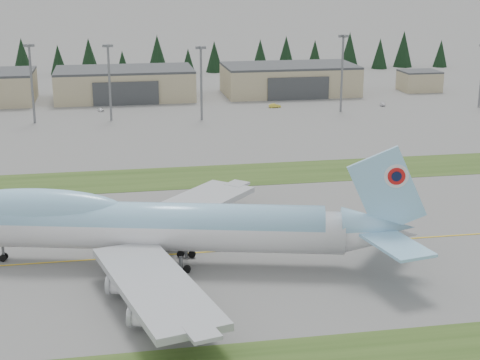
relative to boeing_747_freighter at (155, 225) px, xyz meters
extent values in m
plane|color=slate|center=(14.46, 3.67, -6.56)|extent=(7000.00, 7000.00, 0.00)
cube|color=#304A1A|center=(14.46, 48.67, -6.56)|extent=(400.00, 18.00, 0.08)
cube|color=gold|center=(14.46, 3.67, -6.56)|extent=(400.00, 0.40, 0.02)
cylinder|color=silver|center=(0.73, -0.18, -0.64)|extent=(57.06, 20.02, 6.63)
cylinder|color=#92CCF0|center=(-0.26, 0.06, 0.58)|extent=(52.97, 18.56, 6.12)
ellipsoid|color=#92CCF0|center=(-18.09, 4.43, 2.52)|extent=(28.68, 12.16, 6.12)
cone|color=silver|center=(33.42, -8.18, -0.64)|extent=(13.43, 9.22, 6.50)
cone|color=#92CCF0|center=(33.42, -8.18, 0.58)|extent=(12.31, 8.41, 5.92)
cube|color=#92CCF0|center=(34.42, -8.43, 6.29)|extent=(12.14, 3.53, 14.08)
cylinder|color=silver|center=(35.70, -8.32, 8.74)|extent=(3.62, 1.07, 3.67)
cylinder|color=red|center=(35.73, -8.22, 8.74)|extent=(2.62, 0.83, 2.65)
cylinder|color=#0C1433|center=(35.75, -8.12, 8.74)|extent=(1.53, 0.56, 1.53)
cube|color=#92CCF0|center=(36.86, -2.72, -0.03)|extent=(11.80, 12.58, 0.47)
cube|color=#92CCF0|center=(33.95, -14.61, -0.03)|extent=(8.19, 12.20, 0.47)
cube|color=#A4A7AC|center=(6.71, 15.68, -2.48)|extent=(27.61, 29.28, 1.02)
cube|color=#A4A7AC|center=(-1.29, -17.01, -2.48)|extent=(16.92, 32.04, 1.02)
cylinder|color=silver|center=(1.19, 12.84, -4.42)|extent=(5.76, 3.74, 2.55)
cylinder|color=silver|center=(8.30, 20.86, -4.42)|extent=(5.76, 3.74, 2.55)
cylinder|color=silver|center=(-4.88, -11.93, -4.42)|extent=(5.76, 3.74, 2.55)
cylinder|color=silver|center=(-2.28, -22.34, -4.42)|extent=(5.76, 3.74, 2.55)
cylinder|color=slate|center=(-24.04, 5.89, -5.34)|extent=(0.54, 0.54, 2.45)
cylinder|color=slate|center=(-0.03, 3.16, -5.23)|extent=(0.69, 0.69, 2.65)
cylinder|color=slate|center=(-1.48, -2.79, -5.23)|extent=(0.69, 0.69, 2.65)
cylinder|color=slate|center=(4.92, 1.94, -5.23)|extent=(0.69, 0.69, 2.65)
cylinder|color=slate|center=(3.47, -4.00, -5.23)|extent=(0.69, 0.69, 2.65)
cylinder|color=black|center=(-24.14, 5.49, -6.00)|extent=(1.17, 0.61, 1.12)
cylinder|color=black|center=(-23.94, 6.28, -6.00)|extent=(1.17, 0.61, 1.12)
cylinder|color=black|center=(-0.03, 3.16, -5.95)|extent=(1.31, 0.79, 1.22)
cylinder|color=black|center=(-1.48, -2.79, -5.95)|extent=(1.31, 0.79, 1.22)
cylinder|color=black|center=(4.92, 1.94, -5.95)|extent=(1.31, 0.79, 1.22)
cylinder|color=black|center=(3.47, -4.00, -5.95)|extent=(1.31, 0.79, 1.22)
cube|color=tan|center=(-0.54, 153.67, -1.56)|extent=(48.00, 26.00, 10.00)
cube|color=#36393B|center=(-0.54, 153.67, 3.84)|extent=(48.00, 26.00, 0.80)
cube|color=#36393B|center=(-0.54, 140.37, -2.56)|extent=(22.08, 0.60, 8.00)
cube|color=tan|center=(59.46, 153.67, -1.56)|extent=(48.00, 26.00, 10.00)
cube|color=#36393B|center=(59.46, 153.67, 3.84)|extent=(48.00, 26.00, 0.80)
cube|color=#36393B|center=(59.46, 140.37, -2.56)|extent=(22.08, 0.60, 8.00)
cube|color=tan|center=(109.46, 151.67, -3.06)|extent=(14.00, 12.00, 7.00)
cube|color=#36393B|center=(109.46, 151.67, 0.74)|extent=(14.00, 12.00, 0.60)
cylinder|color=slate|center=(-28.55, 115.68, 4.79)|extent=(0.70, 0.70, 22.69)
cube|color=slate|center=(-28.55, 115.68, 16.54)|extent=(3.20, 3.20, 0.80)
cylinder|color=slate|center=(-5.85, 115.71, 4.53)|extent=(0.70, 0.70, 22.18)
cube|color=slate|center=(-5.85, 115.71, 16.02)|extent=(3.20, 3.20, 0.80)
cylinder|color=slate|center=(21.50, 111.67, 4.22)|extent=(0.70, 0.70, 21.56)
cube|color=slate|center=(21.50, 111.67, 15.40)|extent=(3.20, 3.20, 0.80)
cylinder|color=slate|center=(67.62, 117.14, 5.32)|extent=(0.70, 0.70, 23.75)
cube|color=slate|center=(67.62, 117.14, 17.59)|extent=(3.20, 3.20, 0.80)
imported|color=white|center=(-9.18, 131.25, -6.56)|extent=(2.40, 3.48, 1.10)
imported|color=gold|center=(48.07, 127.57, -6.56)|extent=(4.04, 1.45, 1.33)
imported|color=silver|center=(84.71, 124.33, -6.56)|extent=(2.90, 4.32, 1.16)
cone|color=black|center=(-41.98, 218.35, 1.52)|extent=(9.05, 9.05, 16.16)
cone|color=black|center=(-27.14, 219.43, -0.11)|extent=(7.23, 7.23, 12.90)
cone|color=black|center=(-13.87, 214.05, 1.46)|extent=(8.98, 8.98, 16.03)
cone|color=black|center=(0.18, 213.57, -1.29)|extent=(5.90, 5.90, 10.54)
cone|color=black|center=(15.40, 215.37, 1.85)|extent=(9.42, 9.42, 16.82)
cone|color=black|center=(28.78, 215.06, -1.17)|extent=(6.04, 6.04, 10.78)
cone|color=black|center=(40.54, 215.85, 0.29)|extent=(7.67, 7.67, 13.71)
cone|color=black|center=(61.14, 215.00, 0.55)|extent=(7.96, 7.96, 14.22)
cone|color=black|center=(73.29, 216.15, 1.12)|extent=(8.60, 8.60, 15.36)
cone|color=black|center=(86.66, 215.99, 0.15)|extent=(7.51, 7.51, 13.41)
cone|color=black|center=(103.11, 216.35, 1.73)|extent=(9.28, 9.28, 16.58)
cone|color=black|center=(117.06, 214.34, 0.33)|extent=(7.72, 7.72, 13.78)
cone|color=black|center=(130.00, 218.17, 1.77)|extent=(9.33, 9.33, 16.66)
cone|color=black|center=(147.07, 214.70, -0.29)|extent=(7.02, 7.02, 12.54)
camera|label=1|loc=(-6.04, -108.55, 38.86)|focal=55.00mm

